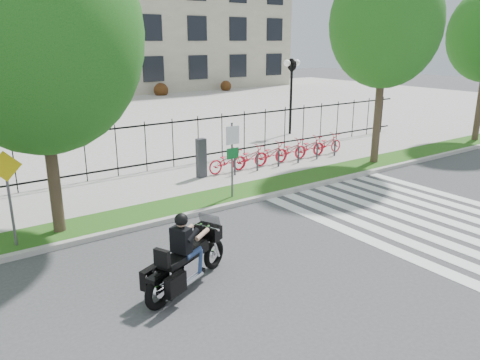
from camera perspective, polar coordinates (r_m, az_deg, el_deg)
ground at (r=11.86m, az=7.74°, el=-9.44°), size 120.00×120.00×0.00m
curb at (r=14.83m, az=-3.05°, el=-3.52°), size 60.00×0.20×0.15m
grass_verge at (r=15.52m, az=-4.73°, el=-2.63°), size 60.00×1.50×0.15m
sidewalk at (r=17.61m, az=-8.88°, el=-0.40°), size 60.00×3.50×0.15m
plaza at (r=33.92m, az=-22.41°, el=6.73°), size 80.00×34.00×0.10m
crosswalk_stripes at (r=15.33m, az=21.16°, el=-4.26°), size 5.70×8.00×0.01m
iron_fence at (r=18.88m, az=-11.42°, el=4.00°), size 30.00×0.06×2.00m
lamp_post_right at (r=26.34m, az=6.30°, el=12.28°), size 1.06×0.70×4.25m
street_tree_1 at (r=12.97m, az=-23.57°, el=16.08°), size 5.24×5.24×8.23m
street_tree_2 at (r=20.43m, az=17.31°, el=17.73°), size 4.44×4.44×8.23m
bike_share_station at (r=20.04m, az=4.84°, el=3.43°), size 7.74×0.84×1.50m
sign_pole_regulatory at (r=15.26m, az=-0.94°, el=3.61°), size 0.50×0.09×2.50m
sign_pole_warning at (r=12.87m, az=-26.45°, el=-0.66°), size 0.78×0.09×2.49m
motorcycle_rider at (r=10.28m, az=-6.47°, el=-9.33°), size 2.57×1.47×2.12m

